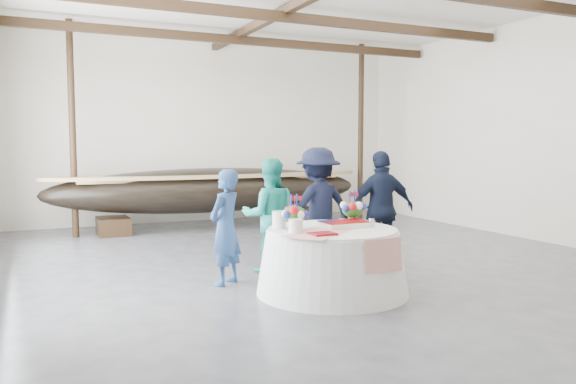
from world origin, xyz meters
name	(u,v)px	position (x,y,z in m)	size (l,w,h in m)	color
floor	(325,264)	(0.00, 0.00, 0.00)	(10.00, 12.00, 0.01)	#3D3D42
wall_back	(214,132)	(0.00, 6.00, 2.25)	(10.00, 0.02, 4.50)	silver
wall_right	(549,129)	(5.00, 0.00, 2.25)	(0.02, 12.00, 4.50)	silver
pavilion_structure	(304,23)	(0.00, 0.79, 4.00)	(9.80, 11.76, 4.50)	black
longboat_display	(213,190)	(-0.49, 4.55, 0.90)	(7.48, 1.50, 1.40)	black
banquet_table	(332,261)	(-0.74, -1.56, 0.43)	(2.00, 2.00, 0.86)	silver
tabletop_items	(324,216)	(-0.79, -1.43, 1.01)	(1.80, 1.56, 0.40)	#B62312
guest_woman_blue	(225,227)	(-1.88, -0.56, 0.81)	(0.59, 0.39, 1.62)	navy
guest_woman_teal	(269,216)	(-1.02, -0.10, 0.87)	(0.85, 0.66, 1.74)	teal
guest_man_left	(318,207)	(-0.18, -0.09, 0.95)	(1.23, 0.71, 1.91)	black
guest_man_right	(382,209)	(0.74, -0.53, 0.93)	(1.09, 0.45, 1.86)	black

